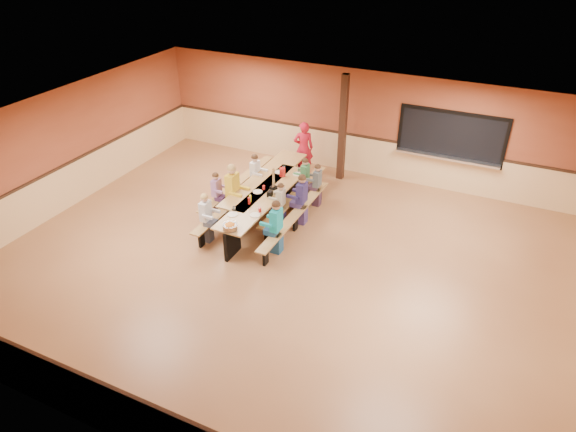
% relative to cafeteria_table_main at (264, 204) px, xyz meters
% --- Properties ---
extents(ground, '(12.00, 12.00, 0.00)m').
position_rel_cafeteria_table_main_xyz_m(ground, '(1.03, -1.31, -0.53)').
color(ground, brown).
rests_on(ground, ground).
extents(room_envelope, '(12.04, 10.04, 3.02)m').
position_rel_cafeteria_table_main_xyz_m(room_envelope, '(1.03, -1.31, 0.16)').
color(room_envelope, brown).
rests_on(room_envelope, ground).
extents(kitchen_pass_through, '(2.78, 0.28, 1.38)m').
position_rel_cafeteria_table_main_xyz_m(kitchen_pass_through, '(3.63, 3.65, 0.96)').
color(kitchen_pass_through, black).
rests_on(kitchen_pass_through, ground).
extents(structural_post, '(0.18, 0.18, 3.00)m').
position_rel_cafeteria_table_main_xyz_m(structural_post, '(0.83, 3.09, 0.97)').
color(structural_post, black).
rests_on(structural_post, ground).
extents(cafeteria_table_main, '(1.91, 3.70, 0.74)m').
position_rel_cafeteria_table_main_xyz_m(cafeteria_table_main, '(0.00, 0.00, 0.00)').
color(cafeteria_table_main, olive).
rests_on(cafeteria_table_main, ground).
extents(cafeteria_table_second, '(1.91, 3.70, 0.74)m').
position_rel_cafeteria_table_main_xyz_m(cafeteria_table_second, '(-0.41, 0.87, 0.00)').
color(cafeteria_table_second, olive).
rests_on(cafeteria_table_second, ground).
extents(seated_child_white_left, '(0.37, 0.30, 1.22)m').
position_rel_cafeteria_table_main_xyz_m(seated_child_white_left, '(-0.83, -1.29, 0.08)').
color(seated_child_white_left, silver).
rests_on(seated_child_white_left, ground).
extents(seated_adult_yellow, '(0.47, 0.38, 1.41)m').
position_rel_cafeteria_table_main_xyz_m(seated_adult_yellow, '(-0.83, -0.09, 0.18)').
color(seated_adult_yellow, gold).
rests_on(seated_adult_yellow, ground).
extents(seated_child_grey_left, '(0.37, 0.30, 1.22)m').
position_rel_cafeteria_table_main_xyz_m(seated_child_grey_left, '(-0.83, 1.06, 0.08)').
color(seated_child_grey_left, white).
rests_on(seated_child_grey_left, ground).
extents(seated_child_teal_right, '(0.41, 0.33, 1.28)m').
position_rel_cafeteria_table_main_xyz_m(seated_child_teal_right, '(0.83, -1.01, 0.12)').
color(seated_child_teal_right, '#159DAD').
rests_on(seated_child_teal_right, ground).
extents(seated_child_navy_right, '(0.41, 0.33, 1.29)m').
position_rel_cafeteria_table_main_xyz_m(seated_child_navy_right, '(0.83, 0.37, 0.12)').
color(seated_child_navy_right, '#282154').
rests_on(seated_child_navy_right, ground).
extents(seated_child_char_right, '(0.34, 0.28, 1.15)m').
position_rel_cafeteria_table_main_xyz_m(seated_child_char_right, '(0.83, 1.34, 0.05)').
color(seated_child_char_right, '#495154').
rests_on(seated_child_char_right, ground).
extents(seated_child_purple_sec, '(0.34, 0.28, 1.16)m').
position_rel_cafeteria_table_main_xyz_m(seated_child_purple_sec, '(-1.24, -0.18, 0.05)').
color(seated_child_purple_sec, '#8F6498').
rests_on(seated_child_purple_sec, ground).
extents(seated_child_green_sec, '(0.35, 0.28, 1.16)m').
position_rel_cafeteria_table_main_xyz_m(seated_child_green_sec, '(0.41, 1.51, 0.05)').
color(seated_child_green_sec, '#397946').
rests_on(seated_child_green_sec, ground).
extents(seated_child_tan_sec, '(0.33, 0.27, 1.12)m').
position_rel_cafeteria_table_main_xyz_m(seated_child_tan_sec, '(0.41, 0.06, 0.04)').
color(seated_child_tan_sec, '#B1A98E').
rests_on(seated_child_tan_sec, ground).
extents(standing_woman, '(0.68, 0.60, 1.57)m').
position_rel_cafeteria_table_main_xyz_m(standing_woman, '(-0.26, 2.93, 0.26)').
color(standing_woman, red).
rests_on(standing_woman, ground).
extents(punch_pitcher, '(0.16, 0.16, 0.22)m').
position_rel_cafeteria_table_main_xyz_m(punch_pitcher, '(-0.07, 1.14, 0.32)').
color(punch_pitcher, '#B51B18').
rests_on(punch_pitcher, cafeteria_table_main).
extents(chip_bowl, '(0.32, 0.32, 0.15)m').
position_rel_cafeteria_table_main_xyz_m(chip_bowl, '(0.03, -1.65, 0.29)').
color(chip_bowl, orange).
rests_on(chip_bowl, cafeteria_table_main).
extents(napkin_dispenser, '(0.10, 0.14, 0.13)m').
position_rel_cafeteria_table_main_xyz_m(napkin_dispenser, '(0.13, 0.04, 0.28)').
color(napkin_dispenser, black).
rests_on(napkin_dispenser, cafeteria_table_main).
extents(condiment_mustard, '(0.06, 0.06, 0.17)m').
position_rel_cafeteria_table_main_xyz_m(condiment_mustard, '(-0.17, -0.39, 0.30)').
color(condiment_mustard, yellow).
rests_on(condiment_mustard, cafeteria_table_main).
extents(condiment_ketchup, '(0.06, 0.06, 0.17)m').
position_rel_cafeteria_table_main_xyz_m(condiment_ketchup, '(-0.13, -0.50, 0.30)').
color(condiment_ketchup, '#B2140F').
rests_on(condiment_ketchup, cafeteria_table_main).
extents(table_paddle, '(0.16, 0.16, 0.56)m').
position_rel_cafeteria_table_main_xyz_m(table_paddle, '(0.04, 0.42, 0.35)').
color(table_paddle, black).
rests_on(table_paddle, cafeteria_table_main).
extents(place_settings, '(0.65, 3.30, 0.11)m').
position_rel_cafeteria_table_main_xyz_m(place_settings, '(0.00, 0.00, 0.27)').
color(place_settings, beige).
rests_on(place_settings, cafeteria_table_main).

